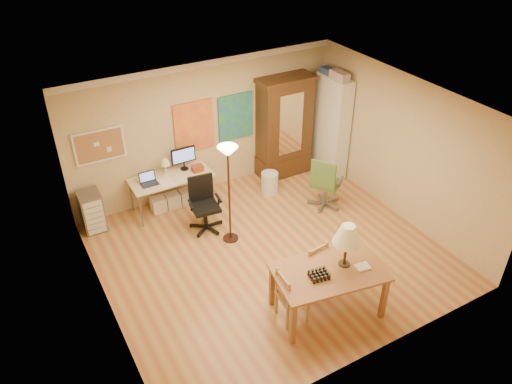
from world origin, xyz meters
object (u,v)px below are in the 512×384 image
office_chair_green (325,194)px  bookshelf (331,126)px  armoire (284,133)px  dining_table (336,260)px  office_chair_black (205,215)px  computer_desk (173,188)px

office_chair_green → bookshelf: size_ratio=0.51×
office_chair_green → armoire: size_ratio=0.50×
dining_table → office_chair_black: (-0.80, 2.77, -0.66)m
computer_desk → bookshelf: 3.53m
dining_table → bookshelf: bookshelf is taller
armoire → bookshelf: (0.89, -0.44, 0.13)m
dining_table → office_chair_green: bearing=56.3°
bookshelf → armoire: bearing=153.6°
computer_desk → office_chair_green: size_ratio=1.42×
armoire → computer_desk: bearing=-178.1°
bookshelf → office_chair_green: bearing=-129.4°
office_chair_black → office_chair_green: office_chair_green is taller
office_chair_green → bookshelf: (0.88, 1.07, 0.78)m
dining_table → office_chair_black: dining_table is taller
office_chair_black → armoire: armoire is taller
office_chair_green → office_chair_black: bearing=167.8°
office_chair_green → bookshelf: 1.60m
office_chair_green → dining_table: bearing=-123.7°
armoire → bookshelf: size_ratio=1.00×
computer_desk → armoire: 2.62m
office_chair_black → bookshelf: (3.20, 0.57, 0.80)m
dining_table → bookshelf: 4.12m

